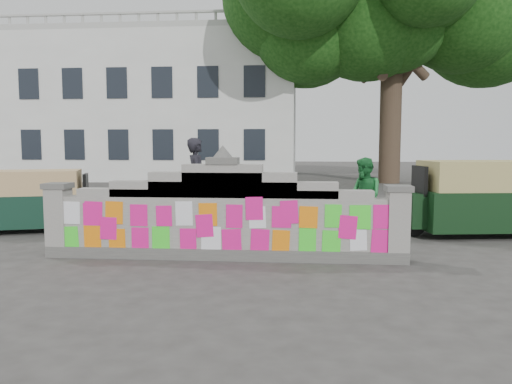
{
  "coord_description": "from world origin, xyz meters",
  "views": [
    {
      "loc": [
        1.35,
        -8.63,
        2.03
      ],
      "look_at": [
        0.49,
        1.0,
        1.1
      ],
      "focal_mm": 35.0,
      "sensor_mm": 36.0,
      "label": 1
    }
  ],
  "objects_px": {
    "cyclist_rider": "(197,191)",
    "pedestrian": "(364,197)",
    "cyclist_bike": "(197,208)",
    "rickshaw_right": "(475,197)",
    "rickshaw_left": "(38,200)"
  },
  "relations": [
    {
      "from": "cyclist_bike",
      "to": "rickshaw_right",
      "type": "xyz_separation_m",
      "value": [
        6.22,
        0.06,
        0.3
      ]
    },
    {
      "from": "cyclist_rider",
      "to": "pedestrian",
      "type": "xyz_separation_m",
      "value": [
        3.78,
        -0.2,
        -0.09
      ]
    },
    {
      "from": "cyclist_rider",
      "to": "cyclist_bike",
      "type": "bearing_deg",
      "value": -0.0
    },
    {
      "from": "cyclist_rider",
      "to": "pedestrian",
      "type": "relative_size",
      "value": 1.1
    },
    {
      "from": "rickshaw_left",
      "to": "pedestrian",
      "type": "bearing_deg",
      "value": -18.52
    },
    {
      "from": "cyclist_rider",
      "to": "rickshaw_right",
      "type": "relative_size",
      "value": 0.62
    },
    {
      "from": "rickshaw_right",
      "to": "cyclist_bike",
      "type": "bearing_deg",
      "value": -7.42
    },
    {
      "from": "cyclist_bike",
      "to": "pedestrian",
      "type": "bearing_deg",
      "value": -109.39
    },
    {
      "from": "cyclist_rider",
      "to": "rickshaw_left",
      "type": "relative_size",
      "value": 0.73
    },
    {
      "from": "cyclist_bike",
      "to": "rickshaw_right",
      "type": "relative_size",
      "value": 0.7
    },
    {
      "from": "cyclist_rider",
      "to": "rickshaw_right",
      "type": "distance_m",
      "value": 6.22
    },
    {
      "from": "rickshaw_left",
      "to": "rickshaw_right",
      "type": "relative_size",
      "value": 0.86
    },
    {
      "from": "cyclist_rider",
      "to": "rickshaw_left",
      "type": "xyz_separation_m",
      "value": [
        -3.74,
        -0.2,
        -0.22
      ]
    },
    {
      "from": "cyclist_bike",
      "to": "rickshaw_right",
      "type": "bearing_deg",
      "value": -105.87
    },
    {
      "from": "cyclist_bike",
      "to": "rickshaw_left",
      "type": "distance_m",
      "value": 3.75
    }
  ]
}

